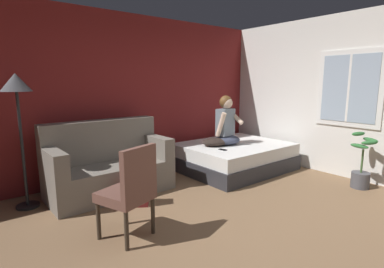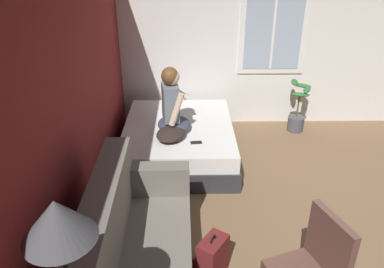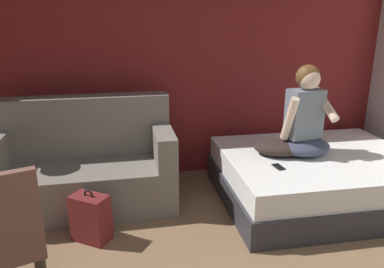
# 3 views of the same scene
# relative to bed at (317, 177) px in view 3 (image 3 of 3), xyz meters

# --- Properties ---
(wall_back_accent) EXTENTS (10.68, 0.16, 2.70)m
(wall_back_accent) POSITION_rel_bed_xyz_m (-1.72, 1.01, 1.11)
(wall_back_accent) COLOR maroon
(wall_back_accent) RESTS_ON ground
(bed) EXTENTS (1.92, 1.55, 0.48)m
(bed) POSITION_rel_bed_xyz_m (0.00, 0.00, 0.00)
(bed) COLOR #2D2D33
(bed) RESTS_ON ground
(couch) EXTENTS (1.71, 0.84, 1.04)m
(couch) POSITION_rel_bed_xyz_m (-2.29, 0.32, 0.16)
(couch) COLOR slate
(couch) RESTS_ON ground
(side_chair) EXTENTS (0.59, 0.59, 0.98)m
(side_chair) POSITION_rel_bed_xyz_m (-2.64, -1.07, 0.30)
(side_chair) COLOR #382D23
(side_chair) RESTS_ON ground
(person_seated) EXTENTS (0.59, 0.52, 0.88)m
(person_seated) POSITION_rel_bed_xyz_m (-0.15, 0.07, 0.60)
(person_seated) COLOR #383D51
(person_seated) RESTS_ON bed
(backpack) EXTENTS (0.35, 0.34, 0.46)m
(backpack) POSITION_rel_bed_xyz_m (-2.19, -0.34, -0.04)
(backpack) COLOR maroon
(backpack) RESTS_ON ground
(throw_pillow) EXTENTS (0.57, 0.49, 0.14)m
(throw_pillow) POSITION_rel_bed_xyz_m (-0.40, 0.09, 0.31)
(throw_pillow) COLOR #2D231E
(throw_pillow) RESTS_ON bed
(cell_phone) EXTENTS (0.08, 0.15, 0.01)m
(cell_phone) POSITION_rel_bed_xyz_m (-0.53, -0.24, 0.25)
(cell_phone) COLOR black
(cell_phone) RESTS_ON bed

